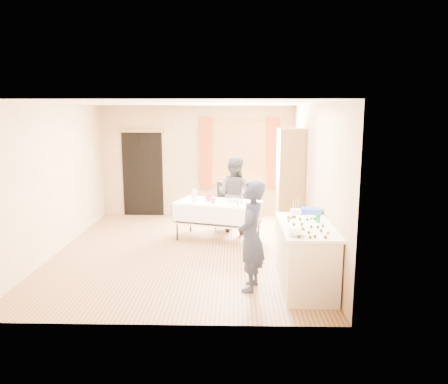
{
  "coord_description": "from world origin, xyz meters",
  "views": [
    {
      "loc": [
        0.88,
        -7.48,
        2.48
      ],
      "look_at": [
        0.7,
        0.0,
        1.08
      ],
      "focal_mm": 35.0,
      "sensor_mm": 36.0,
      "label": 1
    }
  ],
  "objects_px": {
    "girl": "(251,236)",
    "woman": "(234,194)",
    "counter": "(305,256)",
    "party_table": "(218,217)",
    "chair": "(225,214)",
    "cabinet": "(290,183)"
  },
  "relations": [
    {
      "from": "cabinet",
      "to": "chair",
      "type": "bearing_deg",
      "value": 156.43
    },
    {
      "from": "party_table",
      "to": "woman",
      "type": "height_order",
      "value": "woman"
    },
    {
      "from": "counter",
      "to": "party_table",
      "type": "relative_size",
      "value": 0.86
    },
    {
      "from": "cabinet",
      "to": "counter",
      "type": "height_order",
      "value": "cabinet"
    },
    {
      "from": "woman",
      "to": "girl",
      "type": "bearing_deg",
      "value": 125.75
    },
    {
      "from": "counter",
      "to": "girl",
      "type": "xyz_separation_m",
      "value": [
        -0.78,
        -0.11,
        0.32
      ]
    },
    {
      "from": "counter",
      "to": "party_table",
      "type": "bearing_deg",
      "value": 119.68
    },
    {
      "from": "girl",
      "to": "woman",
      "type": "xyz_separation_m",
      "value": [
        -0.24,
        3.0,
        0.01
      ]
    },
    {
      "from": "party_table",
      "to": "woman",
      "type": "bearing_deg",
      "value": 78.86
    },
    {
      "from": "chair",
      "to": "girl",
      "type": "bearing_deg",
      "value": -74.5
    },
    {
      "from": "chair",
      "to": "girl",
      "type": "distance_m",
      "value": 3.39
    },
    {
      "from": "party_table",
      "to": "chair",
      "type": "distance_m",
      "value": 0.92
    },
    {
      "from": "cabinet",
      "to": "chair",
      "type": "distance_m",
      "value": 1.63
    },
    {
      "from": "cabinet",
      "to": "party_table",
      "type": "xyz_separation_m",
      "value": [
        -1.42,
        -0.33,
        -0.62
      ]
    },
    {
      "from": "counter",
      "to": "woman",
      "type": "bearing_deg",
      "value": 109.24
    },
    {
      "from": "chair",
      "to": "cabinet",
      "type": "bearing_deg",
      "value": -15.51
    },
    {
      "from": "woman",
      "to": "chair",
      "type": "bearing_deg",
      "value": -27.04
    },
    {
      "from": "party_table",
      "to": "girl",
      "type": "relative_size",
      "value": 1.16
    },
    {
      "from": "counter",
      "to": "woman",
      "type": "distance_m",
      "value": 3.08
    },
    {
      "from": "cabinet",
      "to": "woman",
      "type": "distance_m",
      "value": 1.17
    },
    {
      "from": "party_table",
      "to": "counter",
      "type": "bearing_deg",
      "value": -43.51
    },
    {
      "from": "cabinet",
      "to": "girl",
      "type": "height_order",
      "value": "cabinet"
    }
  ]
}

